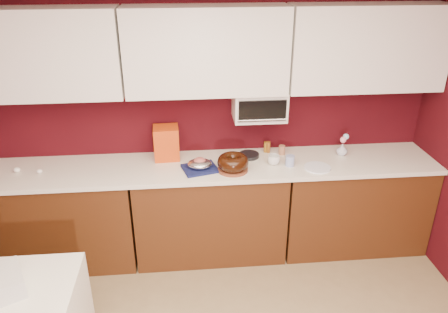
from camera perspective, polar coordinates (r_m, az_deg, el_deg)
wall_back at (r=3.93m, az=-2.30°, el=5.50°), size 4.00×0.02×2.50m
base_cabinet_left at (r=4.17m, az=-20.61°, el=-7.58°), size 1.31×0.58×0.86m
base_cabinet_center at (r=4.02m, az=-1.83°, el=-7.10°), size 1.31×0.58×0.86m
base_cabinet_right at (r=4.29m, az=16.32°, el=-5.92°), size 1.31×0.58×0.86m
countertop at (r=3.79m, az=-1.93°, el=-1.34°), size 4.00×0.62×0.04m
upper_cabinet_left at (r=3.78m, az=-23.39°, el=12.15°), size 1.31×0.33×0.70m
upper_cabinet_center at (r=3.61m, az=-2.31°, el=13.61°), size 1.31×0.33×0.70m
upper_cabinet_right at (r=3.92m, az=18.13°, el=13.34°), size 1.31×0.33×0.70m
toaster_oven at (r=3.81m, az=4.63°, el=6.74°), size 0.45×0.30×0.25m
toaster_oven_door at (r=3.66m, az=5.05°, el=5.95°), size 0.40×0.02×0.18m
toaster_oven_handle at (r=3.67m, az=5.04°, el=4.77°), size 0.42×0.02×0.02m
cake_base at (r=3.68m, az=1.16°, el=-1.70°), size 0.29×0.29×0.02m
bundt_cake at (r=3.65m, az=1.17°, el=-0.74°), size 0.31×0.31×0.11m
navy_towel at (r=3.70m, az=-3.16°, el=-1.57°), size 0.33×0.30×0.02m
foil_ham_nest at (r=3.68m, az=-3.18°, el=-0.96°), size 0.21×0.18×0.08m
roasted_ham at (r=3.67m, az=-3.19°, el=-0.61°), size 0.11×0.10×0.07m
pandoro_box at (r=3.88m, az=-7.53°, el=1.79°), size 0.23×0.21×0.30m
dark_pan at (r=3.93m, az=3.27°, el=0.17°), size 0.22×0.22×0.03m
coffee_mug at (r=3.79m, az=6.51°, el=-0.31°), size 0.13×0.13×0.10m
blue_jar at (r=3.79m, az=8.61°, el=-0.56°), size 0.09×0.09×0.09m
flower_vase at (r=4.08m, az=15.17°, el=0.97°), size 0.10×0.10×0.12m
flower_pink at (r=4.05m, az=15.31°, el=2.12°), size 0.06×0.06×0.06m
flower_blue at (r=4.07m, az=15.64°, el=2.53°), size 0.05×0.05×0.05m
china_plate at (r=3.80m, az=12.11°, el=-1.42°), size 0.29×0.29×0.01m
amber_bottle at (r=4.01m, az=5.81°, el=1.23°), size 0.04×0.04×0.11m
paper_cup at (r=3.99m, az=7.56°, el=0.84°), size 0.07×0.07×0.09m
egg_left at (r=4.04m, az=-25.42°, el=-1.59°), size 0.06×0.05×0.04m
egg_right at (r=3.94m, az=-22.96°, el=-1.79°), size 0.06×0.05×0.04m
amber_bottle_tall at (r=4.02m, az=5.43°, el=1.24°), size 0.04×0.04×0.10m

